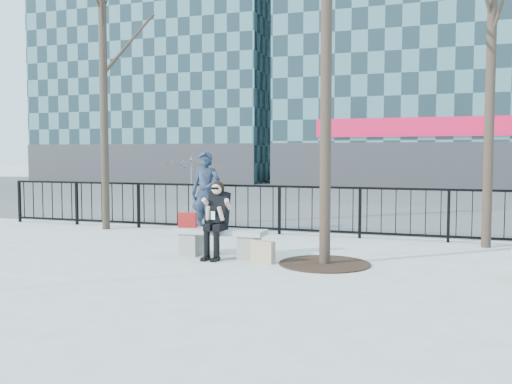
% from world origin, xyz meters
% --- Properties ---
extents(ground, '(120.00, 120.00, 0.00)m').
position_xyz_m(ground, '(0.00, 0.00, 0.00)').
color(ground, '#A7A7A2').
rests_on(ground, ground).
extents(street_surface, '(60.00, 23.00, 0.01)m').
position_xyz_m(street_surface, '(0.00, 15.00, 0.00)').
color(street_surface, '#474747').
rests_on(street_surface, ground).
extents(railing, '(14.00, 0.06, 1.10)m').
position_xyz_m(railing, '(0.00, 3.00, 0.55)').
color(railing, black).
rests_on(railing, ground).
extents(building_left, '(16.20, 10.20, 22.60)m').
position_xyz_m(building_left, '(-15.00, 27.00, 11.30)').
color(building_left, slate).
rests_on(building_left, ground).
extents(tree_left, '(2.80, 2.80, 6.50)m').
position_xyz_m(tree_left, '(-4.00, 2.50, 4.86)').
color(tree_left, black).
rests_on(tree_left, ground).
extents(tree_grate, '(1.50, 1.50, 0.02)m').
position_xyz_m(tree_grate, '(1.90, -0.10, 0.01)').
color(tree_grate, black).
rests_on(tree_grate, ground).
extents(bench_main, '(1.65, 0.46, 0.49)m').
position_xyz_m(bench_main, '(0.00, 0.00, 0.30)').
color(bench_main, slate).
rests_on(bench_main, ground).
extents(seated_woman, '(0.50, 0.64, 1.34)m').
position_xyz_m(seated_woman, '(0.00, -0.16, 0.67)').
color(seated_woman, black).
rests_on(seated_woman, ground).
extents(handbag, '(0.34, 0.21, 0.26)m').
position_xyz_m(handbag, '(-0.63, 0.02, 0.62)').
color(handbag, maroon).
rests_on(handbag, bench_main).
extents(shopping_bag, '(0.41, 0.22, 0.37)m').
position_xyz_m(shopping_bag, '(0.91, -0.31, 0.19)').
color(shopping_bag, '#C6B28C').
rests_on(shopping_bag, ground).
extents(standing_man, '(0.69, 0.46, 1.87)m').
position_xyz_m(standing_man, '(-1.37, 2.48, 0.93)').
color(standing_man, black).
rests_on(standing_man, ground).
extents(vendor_umbrella, '(2.48, 2.51, 1.75)m').
position_xyz_m(vendor_umbrella, '(-3.36, 5.91, 0.87)').
color(vendor_umbrella, gold).
rests_on(vendor_umbrella, ground).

